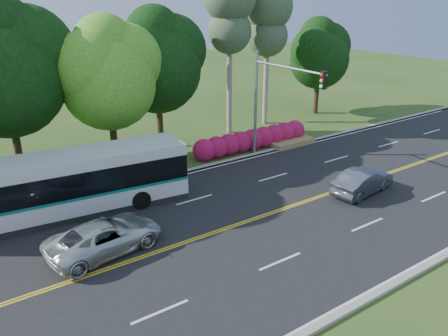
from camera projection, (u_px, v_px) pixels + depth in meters
ground at (240, 224)px, 21.02m from camera, size 120.00×120.00×0.00m
road at (240, 224)px, 21.02m from camera, size 60.00×14.00×0.02m
curb_north at (171, 175)px, 26.49m from camera, size 60.00×0.30×0.15m
curb_south at (359, 304)px, 15.50m from camera, size 60.00×0.30×0.15m
grass_verge at (158, 166)px, 27.92m from camera, size 60.00×4.00×0.10m
lane_markings at (239, 224)px, 20.96m from camera, size 57.60×13.82×0.00m
tree_row at (46, 60)px, 25.15m from camera, size 44.70×9.10×13.84m
bougainvillea_hedge at (255, 140)px, 30.75m from camera, size 9.50×2.25×1.50m
traffic_signal at (275, 92)px, 26.80m from camera, size 0.42×6.10×7.00m
transit_bus at (67, 186)px, 21.43m from camera, size 12.00×3.80×3.09m
sedan at (363, 181)px, 24.01m from camera, size 4.29×1.95×1.37m
suv at (105, 237)px, 18.54m from camera, size 5.27×3.01×1.38m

